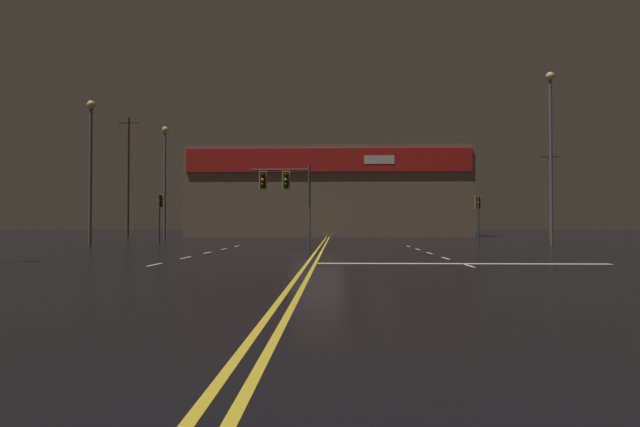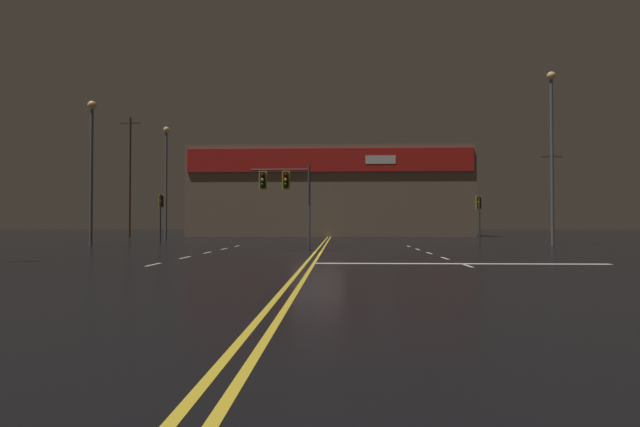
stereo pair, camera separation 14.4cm
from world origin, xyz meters
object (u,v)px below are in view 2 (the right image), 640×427
(traffic_signal_corner_northeast, at_px, (479,208))
(streetlight_far_left, at_px, (92,153))
(streetlight_near_right, at_px, (552,137))
(streetlight_near_left, at_px, (166,168))
(traffic_signal_median, at_px, (284,186))
(traffic_signal_corner_northwest, at_px, (161,207))

(traffic_signal_corner_northeast, bearing_deg, streetlight_far_left, -169.03)
(traffic_signal_corner_northeast, relative_size, streetlight_near_right, 0.30)
(streetlight_near_left, relative_size, streetlight_far_left, 1.07)
(traffic_signal_median, distance_m, streetlight_far_left, 14.55)
(streetlight_near_left, xyz_separation_m, streetlight_far_left, (-0.63, -12.19, -0.37))
(traffic_signal_corner_northwest, bearing_deg, streetlight_near_left, 106.59)
(streetlight_far_left, bearing_deg, traffic_signal_median, -22.77)
(streetlight_far_left, bearing_deg, traffic_signal_corner_northwest, 60.79)
(traffic_signal_median, relative_size, streetlight_near_right, 0.39)
(traffic_signal_corner_northwest, distance_m, streetlight_near_right, 27.91)
(streetlight_far_left, bearing_deg, traffic_signal_corner_northeast, 10.97)
(streetlight_near_left, distance_m, streetlight_near_right, 31.35)
(traffic_signal_median, height_order, traffic_signal_corner_northeast, traffic_signal_median)
(traffic_signal_corner_northeast, relative_size, streetlight_far_left, 0.37)
(traffic_signal_corner_northeast, bearing_deg, traffic_signal_corner_northwest, -179.69)
(traffic_signal_corner_northwest, relative_size, streetlight_far_left, 0.39)
(traffic_signal_corner_northwest, distance_m, streetlight_near_left, 8.40)
(traffic_signal_corner_northeast, xyz_separation_m, streetlight_near_right, (3.81, -3.51, 4.58))
(traffic_signal_median, height_order, traffic_signal_corner_northwest, traffic_signal_median)
(traffic_signal_corner_northeast, xyz_separation_m, streetlight_near_left, (-25.68, 7.09, 3.83))
(traffic_signal_corner_northeast, distance_m, traffic_signal_corner_northwest, 23.53)
(streetlight_near_left, distance_m, streetlight_far_left, 12.21)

